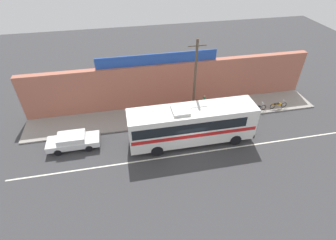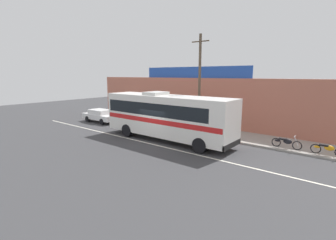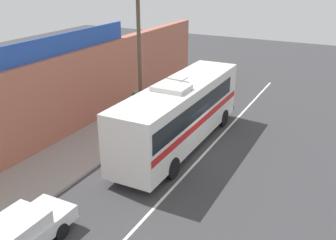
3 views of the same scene
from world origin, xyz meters
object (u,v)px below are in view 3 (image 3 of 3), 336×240
intercity_bus (180,111)px  motorcycle_red (189,89)px  pedestrian_far_left (135,100)px  motorcycle_orange (201,81)px  parked_car (15,237)px  utility_pole (139,58)px

intercity_bus → motorcycle_red: 8.83m
intercity_bus → pedestrian_far_left: size_ratio=6.42×
intercity_bus → motorcycle_orange: 11.09m
intercity_bus → motorcycle_orange: bearing=16.4°
parked_car → motorcycle_red: (18.47, 1.79, -0.17)m
utility_pole → motorcycle_red: 8.04m
motorcycle_orange → motorcycle_red: same height
intercity_bus → motorcycle_orange: (10.55, 3.10, -1.50)m
utility_pole → motorcycle_orange: utility_pole is taller
utility_pole → motorcycle_red: size_ratio=4.21×
utility_pole → parked_car: bearing=-170.9°
utility_pole → motorcycle_orange: 10.22m
motorcycle_orange → pedestrian_far_left: size_ratio=1.12×
intercity_bus → parked_car: (-10.33, 1.30, -1.33)m
intercity_bus → utility_pole: utility_pole is taller
motorcycle_orange → pedestrian_far_left: pedestrian_far_left is taller
intercity_bus → motorcycle_red: intercity_bus is taller
motorcycle_red → pedestrian_far_left: (-5.46, 1.43, 0.59)m
utility_pole → motorcycle_red: (7.06, -0.04, -3.83)m
motorcycle_red → parked_car: bearing=-174.5°
pedestrian_far_left → intercity_bus: bearing=-120.7°
motorcycle_red → intercity_bus: bearing=-159.2°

